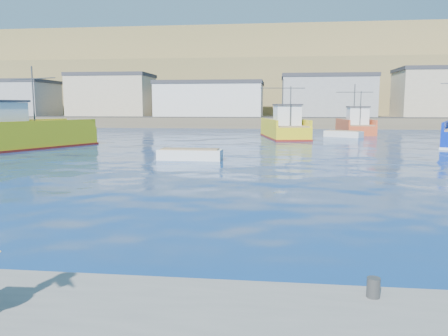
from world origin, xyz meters
name	(u,v)px	position (x,y,z in m)	size (l,w,h in m)	color
ground	(209,249)	(0.00, 0.00, 0.00)	(260.00, 260.00, 0.00)	navy
dock_bollards	(214,280)	(0.60, -3.40, 0.65)	(36.20, 0.20, 0.30)	#4C4C4C
far_shore	(271,85)	(0.00, 109.20, 8.98)	(200.00, 81.00, 24.00)	brown
trawler_yellow_a	(19,135)	(-18.66, 22.50, 1.09)	(8.65, 12.74, 6.62)	gold
trawler_yellow_b	(284,129)	(2.41, 37.33, 0.99)	(5.41, 10.87, 6.40)	gold
boat_orange	(355,125)	(11.18, 45.44, 1.04)	(4.49, 8.69, 6.11)	#D14B24
skiff_mid	(190,155)	(-3.84, 17.08, 0.28)	(4.02, 1.46, 0.87)	silver
skiff_extra	(343,134)	(8.90, 39.58, 0.28)	(4.20, 3.46, 0.89)	silver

